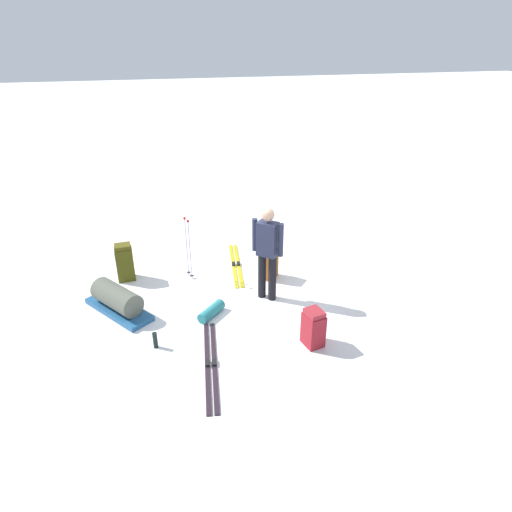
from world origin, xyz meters
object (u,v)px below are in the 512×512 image
Objects in this scene: skier_standing at (267,249)px; ski_pair_far at (236,265)px; backpack_large_dark at (270,264)px; backpack_small_spare at (313,328)px; sleeping_mat_rolled at (211,311)px; backpack_bright at (125,262)px; ski_pair_near at (211,364)px; thermos_bottle at (155,340)px; gear_sled at (117,300)px; ski_poles_planted_near at (188,245)px.

ski_pair_far is at bearing 12.08° from skier_standing.
ski_pair_far is (1.33, 0.28, -0.94)m from skier_standing.
backpack_small_spare is (-2.13, -0.08, 0.00)m from backpack_large_dark.
sleeping_mat_rolled is (-1.66, 0.77, 0.08)m from ski_pair_far.
sleeping_mat_rolled is (-1.63, -1.38, -0.27)m from backpack_bright.
backpack_small_spare is 1.10× the size of sleeping_mat_rolled.
backpack_large_dark reaches higher than ski_pair_near.
gear_sled is at bearing 26.54° from thermos_bottle.
ski_poles_planted_near is at bearing 48.73° from skier_standing.
ski_poles_planted_near is 4.68× the size of thermos_bottle.
ski_pair_near is at bearing -157.43° from backpack_bright.
backpack_bright is (1.30, 2.43, -0.60)m from skier_standing.
gear_sled is at bearing 173.51° from backpack_bright.
backpack_small_spare is (-2.77, -0.60, 0.28)m from ski_pair_far.
backpack_large_dark reaches higher than gear_sled.
skier_standing is at bearing -72.69° from sleeping_mat_rolled.
skier_standing is 0.88× the size of ski_pair_near.
backpack_large_dark is at bearing -19.49° from skier_standing.
skier_standing is 1.62m from backpack_small_spare.
ski_pair_far is 7.08× the size of thermos_bottle.
gear_sled is (1.62, 2.87, -0.07)m from backpack_small_spare.
backpack_bright is at bearing -6.49° from gear_sled.
backpack_large_dark is at bearing -105.21° from ski_poles_planted_near.
ski_poles_planted_near reaches higher than sleeping_mat_rolled.
backpack_small_spare is at bearing -119.46° from gear_sled.
gear_sled is at bearing 71.38° from sleeping_mat_rolled.
gear_sled is 5.22× the size of thermos_bottle.
backpack_bright is 0.54× the size of gear_sled.
backpack_bright is 1.32× the size of sleeping_mat_rolled.
backpack_bright is at bearing 10.92° from thermos_bottle.
backpack_large_dark is (2.21, -1.50, 0.28)m from ski_pair_near.
backpack_bright reaches higher than ski_pair_near.
ski_pair_near is 2.70m from ski_poles_planted_near.
backpack_bright is (-0.03, 2.14, 0.34)m from ski_pair_far.
backpack_large_dark is 2.29× the size of thermos_bottle.
gear_sled is at bearing 124.49° from ski_poles_planted_near.
backpack_large_dark is 2.13m from backpack_small_spare.
sleeping_mat_rolled is at bearing -108.62° from gear_sled.
backpack_small_spare is (0.08, -1.57, 0.28)m from ski_pair_near.
ski_poles_planted_near reaches higher than backpack_large_dark.
gear_sled reaches higher than ski_pair_far.
ski_pair_far is 3.35× the size of sleeping_mat_rolled.
backpack_small_spare is at bearing -177.91° from backpack_large_dark.
sleeping_mat_rolled is at bearing 50.82° from backpack_small_spare.
gear_sled reaches higher than ski_pair_near.
sleeping_mat_rolled is (1.12, 1.37, -0.21)m from backpack_small_spare.
ski_poles_planted_near is 1.54m from sleeping_mat_rolled.
backpack_small_spare is at bearing -167.72° from ski_pair_far.
ski_pair_far is (2.86, -0.97, 0.00)m from ski_pair_near.
backpack_small_spare is at bearing -129.18° from sleeping_mat_rolled.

